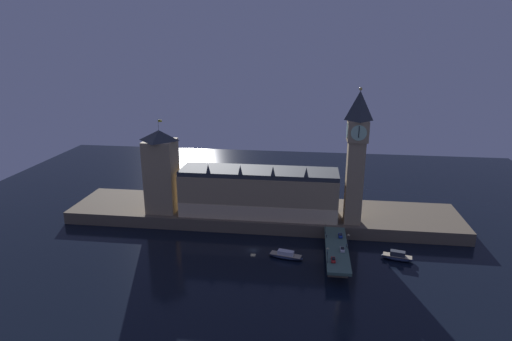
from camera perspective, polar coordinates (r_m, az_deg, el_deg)
ground_plane at (r=214.54m, az=-0.38°, el=-10.61°), size 400.00×400.00×0.00m
embankment at (r=248.19m, az=0.83°, el=-5.78°), size 220.00×42.00×6.76m
parliament_hall at (r=235.73m, az=0.36°, el=-2.87°), size 85.84×22.65×30.37m
clock_tower at (r=222.51m, az=13.21°, el=2.18°), size 10.66×10.77×70.81m
victoria_tower at (r=242.69m, az=-12.50°, el=-0.06°), size 16.36×16.36×52.21m
bridge at (r=207.02m, az=10.69°, el=-10.63°), size 10.32×46.00×6.73m
car_northbound_trail at (r=193.94m, az=10.26°, el=-11.62°), size 1.89×4.51×1.37m
car_southbound_lead at (r=203.10m, az=11.43°, el=-10.28°), size 2.02×4.25×1.55m
car_southbound_trail at (r=216.50m, az=11.18°, el=-8.49°), size 2.03×4.39×1.48m
pedestrian_near_rail at (r=198.64m, az=9.53°, el=-10.78°), size 0.38×0.38×1.63m
pedestrian_mid_walk at (r=207.14m, az=11.99°, el=-9.69°), size 0.38×0.38×1.76m
pedestrian_far_rail at (r=214.35m, az=9.38°, el=-8.61°), size 0.38×0.38×1.64m
street_lamp_near at (r=190.57m, az=9.53°, el=-10.82°), size 1.34×0.60×7.16m
street_lamp_mid at (r=204.43m, az=12.20°, el=-8.97°), size 1.34×0.60×7.14m
street_lamp_far at (r=217.38m, az=9.27°, el=-7.40°), size 1.34×0.60×5.94m
boat_upstream at (r=207.54m, az=3.98°, el=-11.23°), size 17.51×8.43×3.80m
boat_downstream at (r=215.92m, az=18.33°, el=-10.86°), size 15.56×7.92×4.52m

